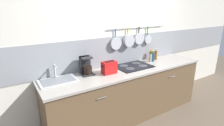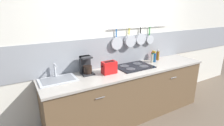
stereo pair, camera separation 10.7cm
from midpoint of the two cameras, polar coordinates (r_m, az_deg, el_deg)
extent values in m
plane|color=brown|center=(3.40, 6.46, -16.81)|extent=(12.00, 12.00, 0.00)
cube|color=silver|center=(3.17, 3.36, 6.36)|extent=(7.20, 0.06, 2.60)
cube|color=gray|center=(3.19, 3.38, 4.20)|extent=(7.20, 0.07, 0.52)
cylinder|color=#B7BABF|center=(3.33, 10.09, 11.46)|extent=(1.34, 0.02, 0.02)
cylinder|color=#1959B2|center=(3.04, 2.48, 9.72)|extent=(0.02, 0.02, 0.14)
cylinder|color=#B7BABF|center=(3.05, 2.63, 6.38)|extent=(0.22, 0.04, 0.22)
cylinder|color=gold|center=(3.19, 6.58, 10.20)|extent=(0.02, 0.02, 0.11)
cylinder|color=#B7BABF|center=(3.18, 6.86, 7.19)|extent=(0.22, 0.07, 0.22)
cylinder|color=black|center=(3.35, 10.24, 10.45)|extent=(0.02, 0.02, 0.10)
cylinder|color=#B7BABF|center=(3.36, 10.32, 7.72)|extent=(0.21, 0.04, 0.21)
cylinder|color=green|center=(3.50, 13.08, 10.11)|extent=(0.02, 0.02, 0.16)
cylinder|color=#B7BABF|center=(3.51, 13.11, 7.44)|extent=(0.17, 0.04, 0.17)
cube|color=brown|center=(3.17, 6.74, -10.19)|extent=(2.93, 0.60, 0.88)
cylinder|color=slate|center=(2.46, -2.61, -11.33)|extent=(0.14, 0.01, 0.01)
cylinder|color=slate|center=(3.33, 20.40, -4.52)|extent=(0.14, 0.01, 0.01)
cube|color=#A59E93|center=(2.99, 7.04, -2.37)|extent=(2.97, 0.64, 0.03)
cube|color=#B7BABF|center=(2.61, -16.14, -5.35)|extent=(0.53, 0.34, 0.01)
cube|color=slate|center=(2.61, -16.16, -5.16)|extent=(0.45, 0.27, 0.00)
cylinder|color=#B7BABF|center=(2.69, -17.01, -2.42)|extent=(0.03, 0.03, 0.22)
cylinder|color=#B7BABF|center=(2.60, -16.84, -0.81)|extent=(0.02, 0.14, 0.02)
cube|color=#262628|center=(2.77, -6.99, -3.38)|extent=(0.18, 0.21, 0.02)
cube|color=#262628|center=(2.78, -7.65, -0.46)|extent=(0.16, 0.07, 0.28)
cylinder|color=black|center=(2.72, -6.83, -2.14)|extent=(0.14, 0.14, 0.12)
cube|color=#262628|center=(2.70, -7.37, 1.87)|extent=(0.16, 0.16, 0.02)
cube|color=red|center=(2.75, 0.19, -1.48)|extent=(0.23, 0.13, 0.20)
cube|color=black|center=(2.70, 0.44, 0.39)|extent=(0.17, 0.02, 0.00)
cube|color=black|center=(2.74, -0.06, 0.63)|extent=(0.17, 0.02, 0.00)
cube|color=black|center=(2.68, -2.09, -1.12)|extent=(0.02, 0.02, 0.02)
cube|color=black|center=(3.12, 8.22, -1.13)|extent=(0.63, 0.46, 0.01)
cylinder|color=#38383D|center=(2.96, 7.17, -1.93)|extent=(0.16, 0.16, 0.00)
cylinder|color=#38383D|center=(3.14, 11.32, -1.04)|extent=(0.16, 0.16, 0.00)
cylinder|color=#38383D|center=(3.10, 5.11, -0.96)|extent=(0.16, 0.16, 0.00)
cylinder|color=#38383D|center=(3.27, 9.19, -0.16)|extent=(0.16, 0.16, 0.00)
cylinder|color=#BFB799|center=(3.41, 13.82, 1.46)|extent=(0.05, 0.05, 0.16)
cylinder|color=#194C19|center=(3.39, 13.94, 3.05)|extent=(0.03, 0.03, 0.04)
cylinder|color=navy|center=(3.46, 14.56, 1.72)|extent=(0.06, 0.06, 0.17)
cylinder|color=#B28C19|center=(3.43, 14.69, 3.41)|extent=(0.03, 0.03, 0.04)
cylinder|color=red|center=(3.60, 14.02, 2.23)|extent=(0.07, 0.07, 0.15)
cylinder|color=#B28C19|center=(3.58, 14.13, 3.69)|extent=(0.04, 0.04, 0.03)
cylinder|color=#8C5919|center=(3.60, 15.58, 2.33)|extent=(0.05, 0.05, 0.18)
cylinder|color=beige|center=(3.58, 15.72, 4.03)|extent=(0.03, 0.03, 0.04)
cylinder|color=red|center=(3.72, 15.21, 2.30)|extent=(0.05, 0.05, 0.11)
cylinder|color=#194C19|center=(3.70, 15.30, 3.35)|extent=(0.03, 0.03, 0.03)
camera|label=1|loc=(0.05, -88.88, 0.35)|focal=28.00mm
camera|label=2|loc=(0.05, 91.12, -0.35)|focal=28.00mm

